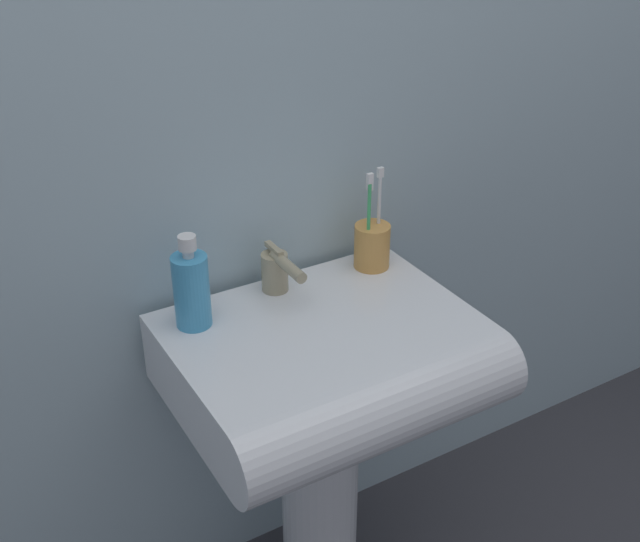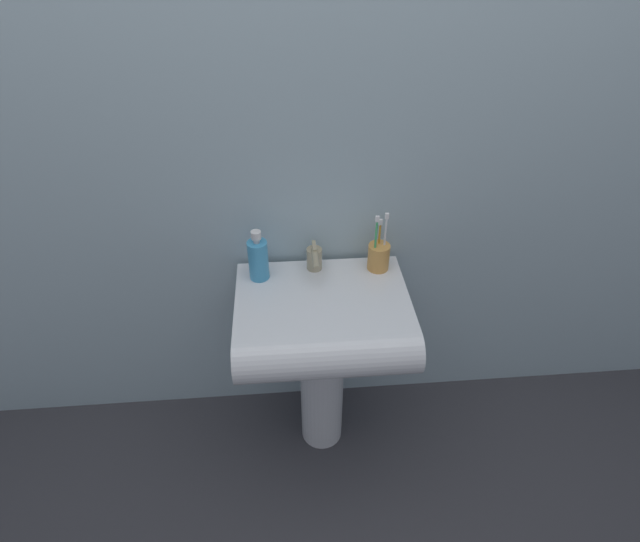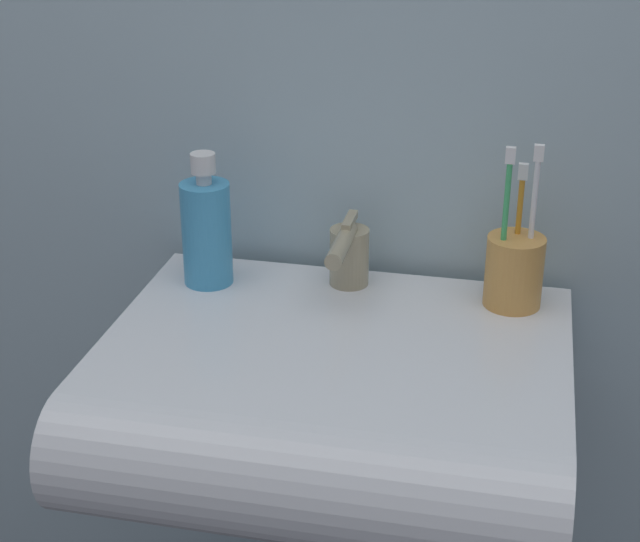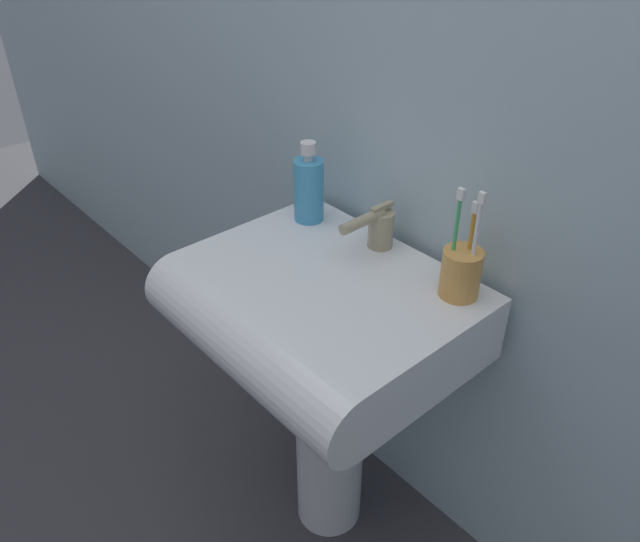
# 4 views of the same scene
# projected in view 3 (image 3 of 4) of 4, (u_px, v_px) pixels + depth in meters

# --- Properties ---
(sink_basin) EXTENTS (0.55, 0.45, 0.14)m
(sink_basin) POSITION_uv_depth(u_px,v_px,m) (329.00, 407.00, 1.15)
(sink_basin) COLOR white
(sink_basin) RESTS_ON sink_pedestal
(faucet) EXTENTS (0.05, 0.14, 0.09)m
(faucet) POSITION_uv_depth(u_px,v_px,m) (348.00, 254.00, 1.27)
(faucet) COLOR tan
(faucet) RESTS_ON sink_basin
(toothbrush_cup) EXTENTS (0.07, 0.07, 0.21)m
(toothbrush_cup) POSITION_uv_depth(u_px,v_px,m) (514.00, 268.00, 1.22)
(toothbrush_cup) COLOR #D19347
(toothbrush_cup) RESTS_ON sink_basin
(soap_bottle) EXTENTS (0.06, 0.06, 0.18)m
(soap_bottle) POSITION_uv_depth(u_px,v_px,m) (207.00, 230.00, 1.27)
(soap_bottle) COLOR #3F99CC
(soap_bottle) RESTS_ON sink_basin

